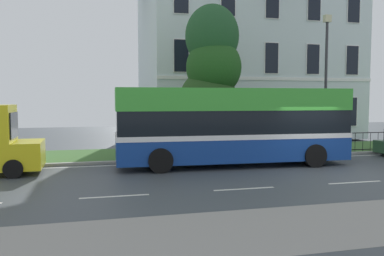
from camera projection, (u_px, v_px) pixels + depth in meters
name	position (u px, v px, depth m)	size (l,w,h in m)	color
ground_plane	(314.00, 170.00, 15.85)	(60.00, 56.00, 0.18)	#3F454A
georgian_townhouse	(243.00, 45.00, 29.28)	(14.68, 10.11, 13.33)	silver
iron_verge_railing	(315.00, 143.00, 19.84)	(13.79, 0.04, 0.97)	black
evergreen_tree	(211.00, 91.00, 19.90)	(3.61, 3.61, 7.77)	#423328
single_decker_bus	(232.00, 125.00, 16.71)	(9.87, 2.91, 3.25)	navy
street_lamp_post	(326.00, 74.00, 20.34)	(0.36, 0.24, 6.98)	#333338
litter_bin	(247.00, 140.00, 19.86)	(0.54, 0.54, 1.22)	#4C4742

